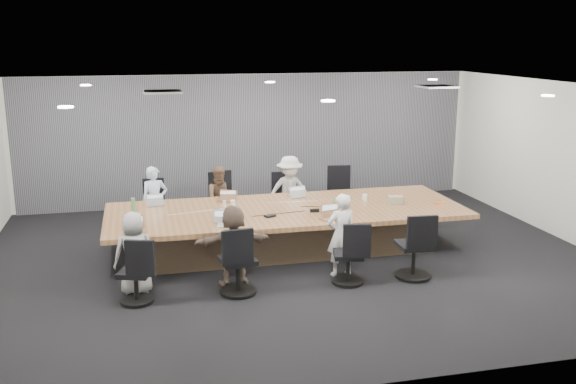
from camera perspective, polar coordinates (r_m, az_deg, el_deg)
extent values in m
cube|color=black|center=(10.61, 0.51, -6.01)|extent=(10.00, 8.00, 0.00)
cube|color=white|center=(10.03, 0.54, 9.24)|extent=(10.00, 8.00, 0.00)
cube|color=silver|center=(14.08, -3.43, 4.74)|extent=(10.00, 0.00, 2.80)
cube|color=silver|center=(6.56, 9.05, -5.83)|extent=(10.00, 0.00, 2.80)
cube|color=silver|center=(12.40, 23.57, 2.42)|extent=(0.00, 8.00, 2.80)
cube|color=slate|center=(14.00, -3.37, 4.69)|extent=(9.80, 0.04, 2.80)
cube|color=brown|center=(10.97, -0.12, -3.54)|extent=(4.80, 1.40, 0.66)
cube|color=#95663E|center=(10.87, -0.12, -1.67)|extent=(6.00, 2.20, 0.08)
imported|color=silver|center=(11.92, -11.76, -0.85)|extent=(0.52, 0.38, 1.29)
cube|color=#B2B2B7|center=(11.36, -11.68, -1.03)|extent=(0.30, 0.21, 0.02)
imported|color=brown|center=(12.01, -5.95, -0.64)|extent=(0.64, 0.51, 1.25)
cube|color=#8C6647|center=(11.45, -5.60, -0.69)|extent=(0.34, 0.28, 0.02)
imported|color=#ACACAC|center=(12.23, 0.14, 0.02)|extent=(0.90, 0.53, 1.38)
cube|color=#B2B2B7|center=(11.69, 0.78, -0.32)|extent=(0.34, 0.26, 0.02)
imported|color=#949494|center=(9.33, -13.48, -5.30)|extent=(0.64, 0.48, 1.20)
cube|color=#8C6647|center=(9.81, -13.55, -3.45)|extent=(0.31, 0.22, 0.02)
imported|color=brown|center=(9.42, -4.85, -4.74)|extent=(1.14, 0.40, 1.21)
cube|color=#B2B2B7|center=(9.90, -5.36, -2.98)|extent=(0.37, 0.29, 0.02)
imported|color=silver|center=(9.78, 4.74, -3.81)|extent=(0.51, 0.37, 1.29)
cube|color=#8C6647|center=(10.25, 3.80, -2.37)|extent=(0.35, 0.27, 0.02)
cylinder|color=#4C8550|center=(10.86, -13.60, -1.17)|extent=(0.08, 0.08, 0.25)
cylinder|color=#4C8550|center=(10.65, 4.13, -1.19)|extent=(0.07, 0.07, 0.22)
cylinder|color=silver|center=(10.67, -5.68, -1.27)|extent=(0.07, 0.07, 0.20)
cylinder|color=white|center=(11.04, -4.92, -0.99)|extent=(0.10, 0.10, 0.10)
cylinder|color=white|center=(11.47, 6.85, -0.47)|extent=(0.11, 0.11, 0.11)
cylinder|color=brown|center=(10.16, -14.18, -2.64)|extent=(0.11, 0.11, 0.11)
cube|color=black|center=(10.35, -1.62, -2.13)|extent=(0.20, 0.17, 0.03)
cube|color=black|center=(11.04, 3.56, -1.16)|extent=(0.16, 0.11, 0.03)
cube|color=black|center=(10.63, 2.39, -1.65)|extent=(0.16, 0.04, 0.06)
cube|color=gray|center=(11.31, 9.53, -0.69)|extent=(0.26, 0.18, 0.13)
cube|color=orange|center=(11.44, 13.30, -0.96)|extent=(0.18, 0.14, 0.04)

